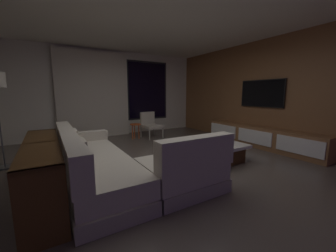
{
  "coord_description": "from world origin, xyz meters",
  "views": [
    {
      "loc": [
        -1.8,
        -2.99,
        1.34
      ],
      "look_at": [
        0.24,
        0.4,
        0.71
      ],
      "focal_mm": 21.51,
      "sensor_mm": 36.0,
      "label": 1
    }
  ],
  "objects": [
    {
      "name": "floor",
      "position": [
        0.0,
        0.0,
        0.0
      ],
      "size": [
        9.2,
        9.2,
        0.0
      ],
      "primitive_type": "plane",
      "color": "#564C44"
    },
    {
      "name": "back_wall_with_window",
      "position": [
        -0.06,
        3.62,
        1.34
      ],
      "size": [
        6.6,
        0.3,
        2.7
      ],
      "color": "silver",
      "rests_on": "floor"
    },
    {
      "name": "media_wall",
      "position": [
        3.06,
        0.0,
        1.35
      ],
      "size": [
        0.12,
        7.8,
        2.7
      ],
      "color": "brown",
      "rests_on": "floor"
    },
    {
      "name": "ceiling",
      "position": [
        0.0,
        0.0,
        2.7
      ],
      "size": [
        8.2,
        8.2,
        0.0
      ],
      "primitive_type": "plane",
      "color": "silver"
    },
    {
      "name": "sectional_couch",
      "position": [
        -1.0,
        -0.19,
        0.29
      ],
      "size": [
        1.98,
        2.5,
        0.82
      ],
      "color": "#A49C8C",
      "rests_on": "floor"
    },
    {
      "name": "coffee_table",
      "position": [
        0.96,
        -0.02,
        0.19
      ],
      "size": [
        1.16,
        1.16,
        0.36
      ],
      "color": "#472B12",
      "rests_on": "floor"
    },
    {
      "name": "book_stack_on_coffee_table",
      "position": [
        1.11,
        0.16,
        0.39
      ],
      "size": [
        0.26,
        0.2,
        0.07
      ],
      "color": "gold",
      "rests_on": "coffee_table"
    },
    {
      "name": "accent_chair_near_window",
      "position": [
        0.89,
        2.57,
        0.43
      ],
      "size": [
        0.6,
        0.62,
        0.78
      ],
      "color": "#B2ADA0",
      "rests_on": "floor"
    },
    {
      "name": "side_stool",
      "position": [
        0.4,
        2.56,
        0.37
      ],
      "size": [
        0.32,
        0.32,
        0.46
      ],
      "color": "#BF4C1E",
      "rests_on": "floor"
    },
    {
      "name": "media_console",
      "position": [
        2.77,
        0.05,
        0.25
      ],
      "size": [
        0.46,
        3.1,
        0.52
      ],
      "color": "brown",
      "rests_on": "floor"
    },
    {
      "name": "mounted_tv",
      "position": [
        2.95,
        0.25,
        1.35
      ],
      "size": [
        0.05,
        1.2,
        0.69
      ],
      "color": "black"
    },
    {
      "name": "console_table_behind_couch",
      "position": [
        -1.91,
        -0.06,
        0.41
      ],
      "size": [
        0.4,
        2.1,
        0.74
      ],
      "color": "#472B12",
      "rests_on": "floor"
    }
  ]
}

